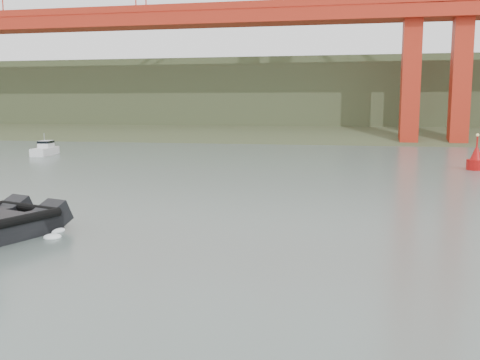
{
  "coord_description": "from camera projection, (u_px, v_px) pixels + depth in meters",
  "views": [
    {
      "loc": [
        7.58,
        -20.85,
        6.68
      ],
      "look_at": [
        1.59,
        9.25,
        2.4
      ],
      "focal_mm": 40.0,
      "sensor_mm": 36.0,
      "label": 1
    }
  ],
  "objects": [
    {
      "name": "motorboat",
      "position": [
        45.0,
        149.0,
        72.67
      ],
      "size": [
        2.68,
        5.81,
        3.07
      ],
      "rotation": [
        0.0,
        0.0,
        0.15
      ],
      "color": "silver",
      "rests_on": "ground"
    },
    {
      "name": "nav_buoy",
      "position": [
        476.0,
        160.0,
        55.89
      ],
      "size": [
        1.93,
        1.93,
        4.03
      ],
      "color": "#A50C0B",
      "rests_on": "ground"
    },
    {
      "name": "headlands",
      "position": [
        319.0,
        104.0,
        143.57
      ],
      "size": [
        500.0,
        105.36,
        27.12
      ],
      "color": "#374527",
      "rests_on": "ground"
    },
    {
      "name": "ground",
      "position": [
        161.0,
        265.0,
        22.64
      ],
      "size": [
        400.0,
        400.0,
        0.0
      ],
      "primitive_type": "plane",
      "color": "#4F5E57",
      "rests_on": "ground"
    }
  ]
}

